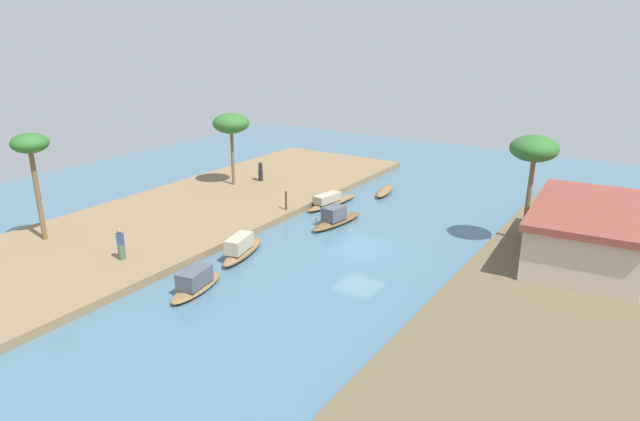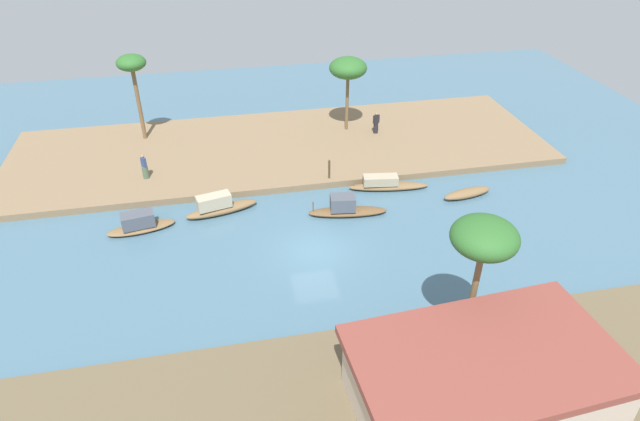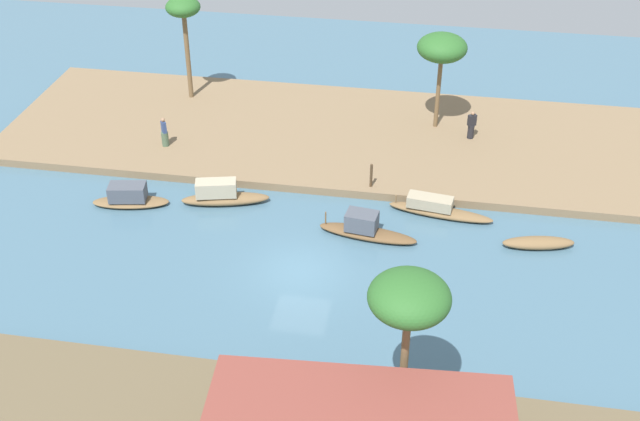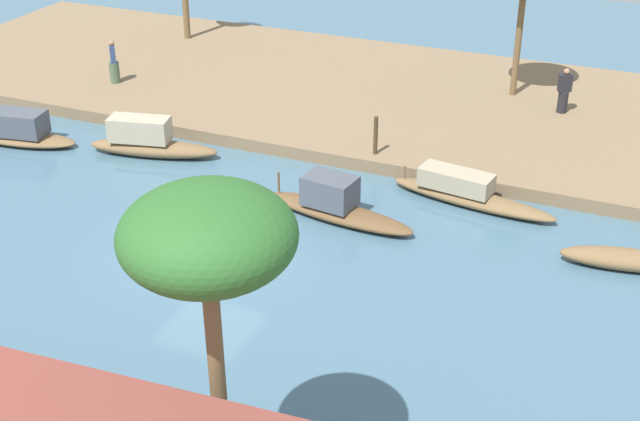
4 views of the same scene
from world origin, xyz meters
TOP-DOWN VIEW (x-y plane):
  - river_water at (0.00, 0.00)m, footprint 63.08×63.08m
  - riverbank_left at (0.00, -12.44)m, footprint 38.20×12.15m
  - sampan_foreground at (-10.48, -3.63)m, footprint 3.43×1.44m
  - sampan_midstream at (4.88, -4.80)m, footprint 4.50×1.98m
  - sampan_with_red_awning at (9.39, -3.90)m, footprint 3.95×1.83m
  - sampan_near_left_bank at (-5.74, -5.54)m, footprint 5.21×1.63m
  - sampan_open_hull at (-2.51, -3.15)m, footprint 4.80×1.67m
  - person_on_near_bank at (-7.24, -13.02)m, footprint 0.52×0.49m
  - person_by_mooring at (9.33, -9.32)m, footprint 0.54×0.54m
  - mooring_post at (-2.33, -6.96)m, footprint 0.14×0.14m
  - palm_tree_right_tall at (-5.06, 8.04)m, footprint 2.65×2.65m

SIDE VIEW (x-z plane):
  - river_water at x=0.00m, z-range 0.00..0.00m
  - riverbank_left at x=0.00m, z-range 0.00..0.44m
  - sampan_foreground at x=-10.48m, z-range 0.00..0.52m
  - sampan_near_left_bank at x=-5.74m, z-range -0.11..0.86m
  - sampan_open_hull at x=-2.51m, z-range -0.19..1.09m
  - sampan_with_red_awning at x=9.39m, z-range -0.13..1.03m
  - sampan_midstream at x=4.88m, z-range -0.15..1.16m
  - mooring_post at x=-2.33m, z-range 0.44..1.72m
  - person_by_mooring at x=9.33m, z-range 0.26..1.96m
  - person_on_near_bank at x=-7.24m, z-range 0.35..1.99m
  - palm_tree_right_tall at x=-5.06m, z-range 2.69..8.85m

